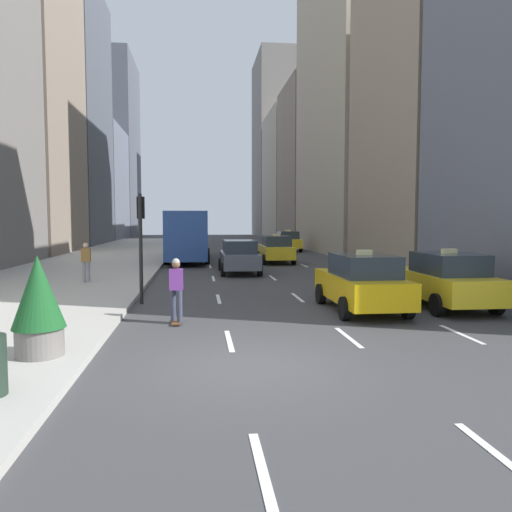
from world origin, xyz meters
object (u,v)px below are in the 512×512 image
sedan_black_near (239,256)px  city_bus (187,234)px  taxi_third (288,241)px  taxi_lead (276,249)px  taxi_fourth (445,280)px  skateboarder (176,288)px  pedestrian_far_walking (86,260)px  taxi_second (362,282)px  traffic_light_pole (141,230)px  planter_with_shrub (38,304)px

sedan_black_near → city_bus: (-2.81, 8.68, 0.92)m
taxi_third → city_bus: bearing=-134.8°
taxi_lead → city_bus: city_bus is taller
taxi_fourth → sedan_black_near: bearing=117.7°
skateboarder → pedestrian_far_walking: pedestrian_far_walking is taller
taxi_second → skateboarder: bearing=-167.8°
pedestrian_far_walking → traffic_light_pole: (2.78, -4.69, 1.34)m
sedan_black_near → pedestrian_far_walking: size_ratio=2.76×
taxi_third → pedestrian_far_walking: taxi_third is taller
taxi_second → taxi_fourth: (2.80, 0.28, 0.00)m
sedan_black_near → pedestrian_far_walking: 7.88m
taxi_third → traffic_light_pole: 27.67m
taxi_second → city_bus: city_bus is taller
taxi_fourth → sedan_black_near: taxi_fourth is taller
skateboarder → pedestrian_far_walking: (-4.06, 8.05, 0.10)m
taxi_second → planter_with_shrub: planter_with_shrub is taller
pedestrian_far_walking → taxi_fourth: bearing=-28.1°
taxi_third → city_bus: city_bus is taller
planter_with_shrub → traffic_light_pole: size_ratio=0.54×
taxi_third → city_bus: size_ratio=0.38×
taxi_fourth → city_bus: bearing=113.5°
pedestrian_far_walking → traffic_light_pole: traffic_light_pole is taller
taxi_lead → sedan_black_near: size_ratio=0.96×
sedan_black_near → city_bus: 9.17m
taxi_third → skateboarder: 30.44m
taxi_lead → taxi_second: same height
taxi_second → traffic_light_pole: size_ratio=1.22×
taxi_fourth → city_bus: 21.13m
taxi_lead → city_bus: bearing=152.6°
taxi_fourth → skateboarder: 8.40m
taxi_second → taxi_lead: bearing=90.0°
city_bus → traffic_light_pole: size_ratio=3.22×
taxi_second → pedestrian_far_walking: bearing=144.2°
traffic_light_pole → taxi_second: bearing=-17.9°
taxi_third → taxi_fourth: size_ratio=1.00×
pedestrian_far_walking → taxi_second: bearing=-35.8°
taxi_second → taxi_third: bearing=84.3°
city_bus → traffic_light_pole: 17.51m
city_bus → skateboarder: city_bus is taller
planter_with_shrub → taxi_third: bearing=71.8°
traffic_light_pole → taxi_lead: bearing=65.1°
sedan_black_near → skateboarder: skateboarder is taller
taxi_third → planter_with_shrub: size_ratio=2.26×
taxi_third → taxi_fourth: bearing=-90.0°
sedan_black_near → planter_with_shrub: (-5.13, -15.57, 0.28)m
taxi_third → traffic_light_pole: traffic_light_pole is taller
taxi_fourth → traffic_light_pole: bearing=168.8°
taxi_fourth → pedestrian_far_walking: bearing=151.9°
skateboarder → pedestrian_far_walking: 9.02m
city_bus → skateboarder: (0.14, -20.82, -0.82)m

